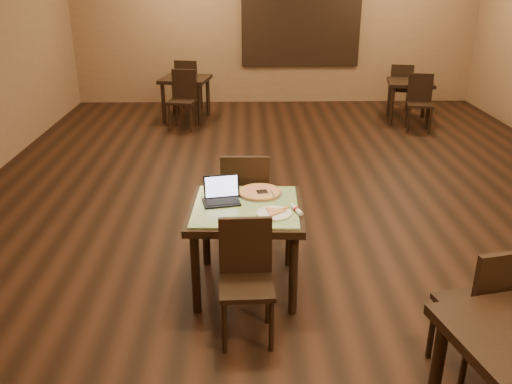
{
  "coord_description": "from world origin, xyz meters",
  "views": [
    {
      "loc": [
        -0.63,
        -6.09,
        2.54
      ],
      "look_at": [
        -0.54,
        -1.99,
        0.85
      ],
      "focal_mm": 38.0,
      "sensor_mm": 36.0,
      "label": 1
    }
  ],
  "objects_px": {
    "other_table_b_chair_far": "(188,83)",
    "other_table_c_chair_far": "(489,306)",
    "chair_main_near": "(246,272)",
    "laptop": "(222,195)",
    "other_table_b_chair_near": "(183,96)",
    "chair_main_far": "(245,198)",
    "other_table_a_chair_near": "(420,99)",
    "pizza_pan": "(260,193)",
    "other_table_a": "(410,88)",
    "tiled_table": "(246,217)",
    "other_table_a_chair_far": "(400,86)",
    "other_table_b": "(186,85)"
  },
  "relations": [
    {
      "from": "other_table_a",
      "to": "other_table_c_chair_far",
      "type": "xyz_separation_m",
      "value": [
        -1.4,
        -6.62,
        -0.03
      ]
    },
    {
      "from": "chair_main_far",
      "to": "other_table_b",
      "type": "xyz_separation_m",
      "value": [
        -1.05,
        5.06,
        0.06
      ]
    },
    {
      "from": "chair_main_far",
      "to": "other_table_a_chair_far",
      "type": "height_order",
      "value": "chair_main_far"
    },
    {
      "from": "other_table_a_chair_near",
      "to": "other_table_b_chair_far",
      "type": "height_order",
      "value": "other_table_b_chair_far"
    },
    {
      "from": "chair_main_near",
      "to": "other_table_b_chair_near",
      "type": "xyz_separation_m",
      "value": [
        -1.03,
        5.72,
        0.05
      ]
    },
    {
      "from": "chair_main_near",
      "to": "other_table_b_chair_near",
      "type": "height_order",
      "value": "other_table_b_chair_near"
    },
    {
      "from": "other_table_b_chair_near",
      "to": "chair_main_far",
      "type": "bearing_deg",
      "value": -67.02
    },
    {
      "from": "other_table_b_chair_far",
      "to": "laptop",
      "type": "bearing_deg",
      "value": 108.03
    },
    {
      "from": "other_table_b",
      "to": "other_table_b_chair_near",
      "type": "distance_m",
      "value": 0.58
    },
    {
      "from": "other_table_b_chair_near",
      "to": "other_table_b_chair_far",
      "type": "height_order",
      "value": "same"
    },
    {
      "from": "chair_main_near",
      "to": "pizza_pan",
      "type": "xyz_separation_m",
      "value": [
        0.12,
        0.86,
        0.26
      ]
    },
    {
      "from": "other_table_b",
      "to": "other_table_b_chair_far",
      "type": "bearing_deg",
      "value": 101.53
    },
    {
      "from": "laptop",
      "to": "other_table_b_chair_far",
      "type": "xyz_separation_m",
      "value": [
        -0.86,
        6.15,
        -0.26
      ]
    },
    {
      "from": "tiled_table",
      "to": "pizza_pan",
      "type": "distance_m",
      "value": 0.29
    },
    {
      "from": "tiled_table",
      "to": "other_table_b_chair_far",
      "type": "xyz_separation_m",
      "value": [
        -1.06,
        6.25,
        -0.11
      ]
    },
    {
      "from": "pizza_pan",
      "to": "tiled_table",
      "type": "bearing_deg",
      "value": -116.57
    },
    {
      "from": "chair_main_far",
      "to": "other_table_b_chair_far",
      "type": "bearing_deg",
      "value": -77.94
    },
    {
      "from": "other_table_a",
      "to": "other_table_b",
      "type": "bearing_deg",
      "value": -173.08
    },
    {
      "from": "tiled_table",
      "to": "other_table_b_chair_near",
      "type": "height_order",
      "value": "other_table_b_chair_near"
    },
    {
      "from": "other_table_a",
      "to": "other_table_b_chair_near",
      "type": "xyz_separation_m",
      "value": [
        -3.96,
        -0.33,
        -0.05
      ]
    },
    {
      "from": "other_table_a",
      "to": "other_table_a_chair_near",
      "type": "bearing_deg",
      "value": -78.05
    },
    {
      "from": "laptop",
      "to": "other_table_c_chair_far",
      "type": "relative_size",
      "value": 0.32
    },
    {
      "from": "other_table_b",
      "to": "other_table_c_chair_far",
      "type": "xyz_separation_m",
      "value": [
        2.58,
        -6.86,
        -0.06
      ]
    },
    {
      "from": "tiled_table",
      "to": "other_table_b_chair_near",
      "type": "distance_m",
      "value": 5.21
    },
    {
      "from": "chair_main_far",
      "to": "other_table_a",
      "type": "bearing_deg",
      "value": -119.88
    },
    {
      "from": "tiled_table",
      "to": "other_table_b_chair_far",
      "type": "distance_m",
      "value": 6.34
    },
    {
      "from": "tiled_table",
      "to": "other_table_b_chair_far",
      "type": "bearing_deg",
      "value": 102.08
    },
    {
      "from": "other_table_a",
      "to": "other_table_b_chair_far",
      "type": "bearing_deg",
      "value": 178.85
    },
    {
      "from": "other_table_a_chair_near",
      "to": "other_table_c_chair_far",
      "type": "distance_m",
      "value": 6.24
    },
    {
      "from": "other_table_a_chair_near",
      "to": "other_table_a_chair_far",
      "type": "relative_size",
      "value": 1.0
    },
    {
      "from": "pizza_pan",
      "to": "other_table_b_chair_far",
      "type": "distance_m",
      "value": 6.13
    },
    {
      "from": "laptop",
      "to": "other_table_c_chair_far",
      "type": "xyz_separation_m",
      "value": [
        1.73,
        -1.28,
        -0.24
      ]
    },
    {
      "from": "chair_main_far",
      "to": "pizza_pan",
      "type": "distance_m",
      "value": 0.44
    },
    {
      "from": "chair_main_near",
      "to": "other_table_a_chair_far",
      "type": "bearing_deg",
      "value": 64.13
    },
    {
      "from": "other_table_b_chair_near",
      "to": "chair_main_near",
      "type": "bearing_deg",
      "value": -69.75
    },
    {
      "from": "chair_main_far",
      "to": "other_table_c_chair_far",
      "type": "height_order",
      "value": "other_table_c_chair_far"
    },
    {
      "from": "other_table_b_chair_far",
      "to": "other_table_c_chair_far",
      "type": "relative_size",
      "value": 0.96
    },
    {
      "from": "tiled_table",
      "to": "other_table_b_chair_far",
      "type": "height_order",
      "value": "other_table_b_chair_far"
    },
    {
      "from": "chair_main_far",
      "to": "other_table_a_chair_near",
      "type": "xyz_separation_m",
      "value": [
        2.94,
        4.28,
        -0.04
      ]
    },
    {
      "from": "other_table_b_chair_near",
      "to": "other_table_b_chair_far",
      "type": "relative_size",
      "value": 1.0
    },
    {
      "from": "other_table_a",
      "to": "chair_main_near",
      "type": "bearing_deg",
      "value": -105.41
    },
    {
      "from": "pizza_pan",
      "to": "other_table_a",
      "type": "distance_m",
      "value": 5.9
    },
    {
      "from": "other_table_a_chair_far",
      "to": "other_table_c_chair_far",
      "type": "distance_m",
      "value": 7.3
    },
    {
      "from": "tiled_table",
      "to": "other_table_a_chair_far",
      "type": "xyz_separation_m",
      "value": [
        2.91,
        5.98,
        -0.13
      ]
    },
    {
      "from": "other_table_b_chair_far",
      "to": "other_table_c_chair_far",
      "type": "bearing_deg",
      "value": 119.23
    },
    {
      "from": "chair_main_near",
      "to": "other_table_c_chair_far",
      "type": "relative_size",
      "value": 0.88
    },
    {
      "from": "chair_main_near",
      "to": "chair_main_far",
      "type": "relative_size",
      "value": 0.89
    },
    {
      "from": "chair_main_far",
      "to": "other_table_c_chair_far",
      "type": "relative_size",
      "value": 0.99
    },
    {
      "from": "chair_main_far",
      "to": "other_table_a",
      "type": "height_order",
      "value": "chair_main_far"
    },
    {
      "from": "other_table_a",
      "to": "other_table_a_chair_far",
      "type": "xyz_separation_m",
      "value": [
        -0.01,
        0.55,
        -0.07
      ]
    }
  ]
}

